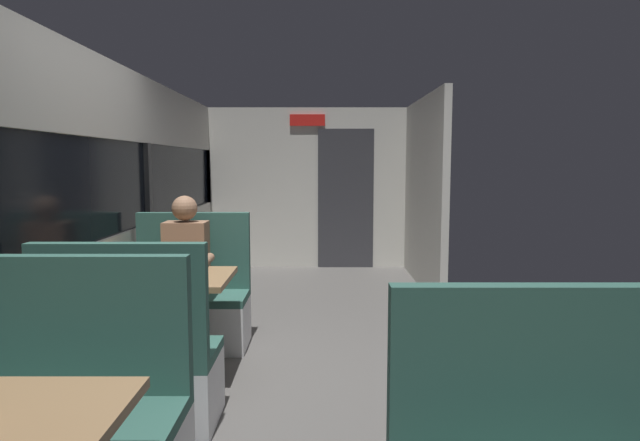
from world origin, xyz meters
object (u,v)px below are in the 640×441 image
(bench_near_window_facing_entry, at_px, (74,436))
(seated_passenger, at_px, (186,284))
(bench_mid_window_facing_end, at_px, (131,372))
(bench_mid_window_facing_entry, at_px, (189,307))
(dining_table_mid_window, at_px, (164,290))

(bench_near_window_facing_entry, xyz_separation_m, seated_passenger, (0.00, 2.05, 0.21))
(bench_mid_window_facing_end, bearing_deg, bench_near_window_facing_entry, -90.00)
(bench_mid_window_facing_entry, relative_size, seated_passenger, 0.87)
(bench_near_window_facing_entry, bearing_deg, bench_mid_window_facing_end, 90.00)
(dining_table_mid_window, bearing_deg, bench_mid_window_facing_entry, 90.00)
(bench_mid_window_facing_entry, bearing_deg, bench_mid_window_facing_end, -90.00)
(bench_near_window_facing_entry, relative_size, seated_passenger, 0.87)
(bench_mid_window_facing_end, distance_m, seated_passenger, 1.34)
(dining_table_mid_window, bearing_deg, bench_near_window_facing_entry, -90.00)
(bench_mid_window_facing_end, xyz_separation_m, seated_passenger, (0.00, 1.33, 0.21))
(bench_mid_window_facing_end, bearing_deg, dining_table_mid_window, 90.00)
(dining_table_mid_window, height_order, seated_passenger, seated_passenger)
(bench_mid_window_facing_end, height_order, seated_passenger, seated_passenger)
(bench_mid_window_facing_entry, distance_m, seated_passenger, 0.22)
(bench_near_window_facing_entry, bearing_deg, seated_passenger, 90.00)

